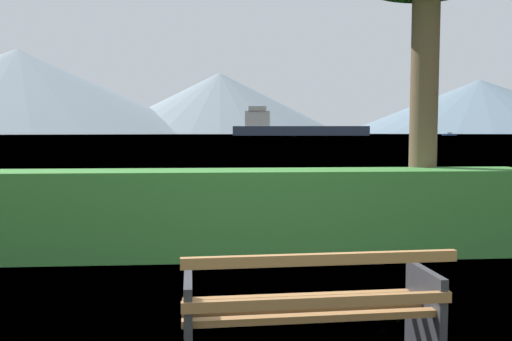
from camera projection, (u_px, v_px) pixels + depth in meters
water_surface at (220, 135)px, 309.24m from camera, size 620.00×620.00×0.00m
park_bench at (312, 314)px, 3.25m from camera, size 1.64×0.66×0.87m
hedge_row at (265, 213)px, 6.58m from camera, size 6.78×0.81×1.09m
cargo_ship_large at (290, 127)px, 246.07m from camera, size 64.34×18.67×13.80m
sailboat_mid at (449, 134)px, 253.95m from camera, size 6.89×3.84×1.53m
distant_hills at (202, 99)px, 563.00m from camera, size 866.86×412.51×85.83m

